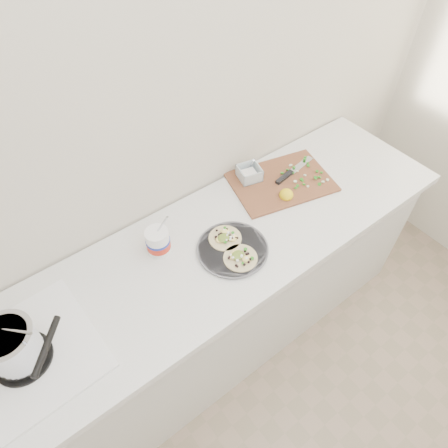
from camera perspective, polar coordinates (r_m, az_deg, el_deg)
counter at (r=2.10m, az=-2.19°, el=-10.88°), size 2.44×0.66×0.90m
stove at (r=1.57m, az=-27.48°, el=-15.83°), size 0.51×0.47×0.24m
taco_plate at (r=1.71m, az=1.23°, el=-3.42°), size 0.31×0.31×0.04m
tub at (r=1.69m, az=-9.36°, el=-2.28°), size 0.10×0.10×0.23m
cutboard at (r=2.02m, az=7.81°, el=6.39°), size 0.55×0.45×0.08m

